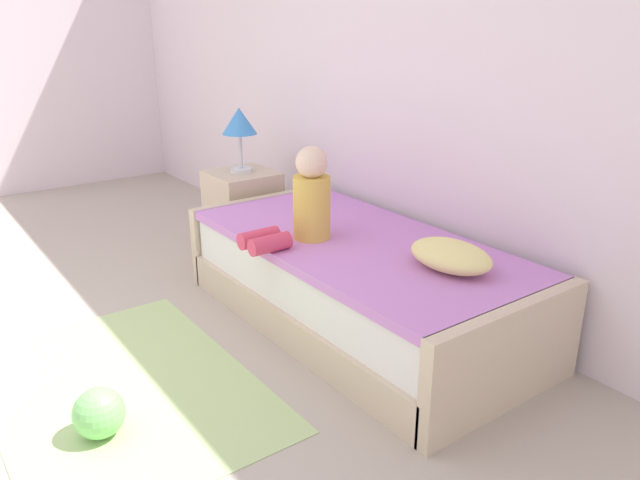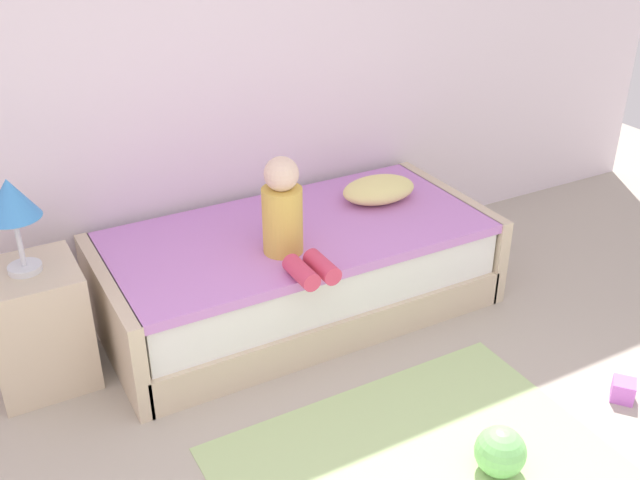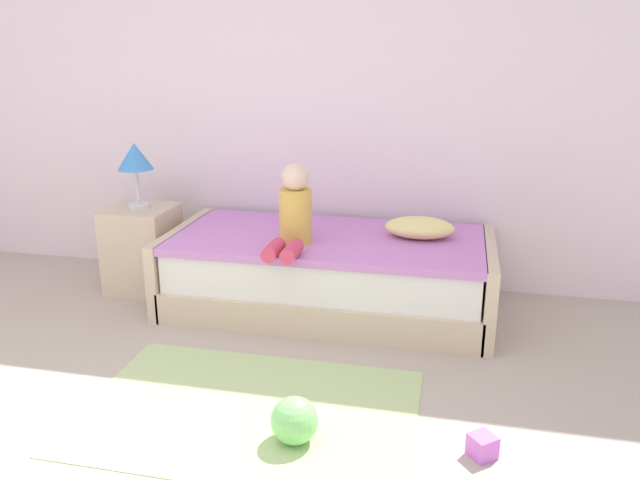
{
  "view_description": "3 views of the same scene",
  "coord_description": "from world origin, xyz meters",
  "views": [
    {
      "loc": [
        2.9,
        -0.01,
        1.64
      ],
      "look_at": [
        0.49,
        1.75,
        0.55
      ],
      "focal_mm": 34.71,
      "sensor_mm": 36.0,
      "label": 1
    },
    {
      "loc": [
        -1.08,
        -1.1,
        2.28
      ],
      "look_at": [
        0.49,
        1.75,
        0.55
      ],
      "focal_mm": 41.45,
      "sensor_mm": 36.0,
      "label": 2
    },
    {
      "loc": [
        1.28,
        -1.83,
        1.71
      ],
      "look_at": [
        0.49,
        1.75,
        0.55
      ],
      "focal_mm": 35.54,
      "sensor_mm": 36.0,
      "label": 3
    }
  ],
  "objects": [
    {
      "name": "bed",
      "position": [
        0.49,
        2.0,
        0.25
      ],
      "size": [
        2.11,
        1.0,
        0.5
      ],
      "color": "beige",
      "rests_on": "ground"
    },
    {
      "name": "table_lamp",
      "position": [
        -0.86,
        2.05,
        0.94
      ],
      "size": [
        0.24,
        0.24,
        0.45
      ],
      "color": "silver",
      "rests_on": "nightstand"
    },
    {
      "name": "pillow",
      "position": [
        1.06,
        2.1,
        0.56
      ],
      "size": [
        0.44,
        0.3,
        0.13
      ],
      "primitive_type": "ellipsoid",
      "color": "#F2E58C",
      "rests_on": "bed"
    },
    {
      "name": "toy_ball",
      "position": [
        0.65,
        0.51,
        0.11
      ],
      "size": [
        0.21,
        0.21,
        0.21
      ],
      "primitive_type": "sphere",
      "color": "#7FD872",
      "rests_on": "ground"
    },
    {
      "name": "toy_block",
      "position": [
        1.46,
        0.58,
        0.05
      ],
      "size": [
        0.14,
        0.14,
        0.1
      ],
      "primitive_type": "cube",
      "rotation": [
        0.0,
        0.0,
        0.69
      ],
      "color": "#CC66D8",
      "rests_on": "ground"
    },
    {
      "name": "area_rug",
      "position": [
        0.37,
        0.7,
        0.0
      ],
      "size": [
        1.6,
        1.1,
        0.01
      ],
      "primitive_type": "cube",
      "color": "#B2D189",
      "rests_on": "ground"
    },
    {
      "name": "wall_rear",
      "position": [
        0.0,
        2.6,
        1.45
      ],
      "size": [
        7.2,
        0.1,
        2.9
      ],
      "primitive_type": "cube",
      "color": "white",
      "rests_on": "ground"
    },
    {
      "name": "child_figure",
      "position": [
        0.32,
        1.77,
        0.7
      ],
      "size": [
        0.2,
        0.51,
        0.5
      ],
      "color": "gold",
      "rests_on": "bed"
    },
    {
      "name": "nightstand",
      "position": [
        -0.86,
        2.05,
        0.3
      ],
      "size": [
        0.44,
        0.44,
        0.6
      ],
      "primitive_type": "cube",
      "color": "beige",
      "rests_on": "ground"
    }
  ]
}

